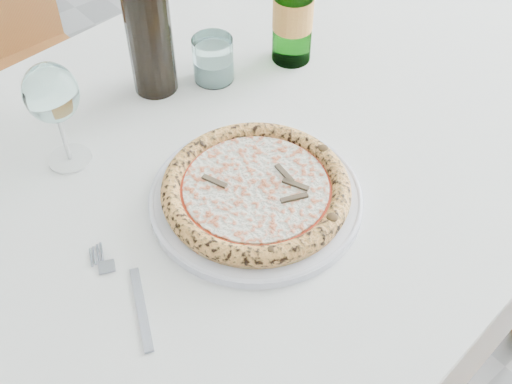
% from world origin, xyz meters
% --- Properties ---
extents(dining_table, '(1.61, 1.04, 0.76)m').
position_xyz_m(dining_table, '(-0.14, 0.22, 0.67)').
color(dining_table, brown).
rests_on(dining_table, floor).
extents(plate, '(0.31, 0.31, 0.02)m').
position_xyz_m(plate, '(-0.14, 0.12, 0.76)').
color(plate, white).
rests_on(plate, dining_table).
extents(pizza, '(0.27, 0.27, 0.03)m').
position_xyz_m(pizza, '(-0.14, 0.12, 0.78)').
color(pizza, tan).
rests_on(pizza, plate).
extents(fork, '(0.06, 0.18, 0.00)m').
position_xyz_m(fork, '(-0.37, 0.10, 0.76)').
color(fork, gray).
rests_on(fork, dining_table).
extents(wine_glass, '(0.08, 0.08, 0.18)m').
position_xyz_m(wine_glass, '(-0.31, 0.38, 0.88)').
color(wine_glass, silver).
rests_on(wine_glass, dining_table).
extents(tumbler, '(0.07, 0.07, 0.08)m').
position_xyz_m(tumbler, '(-0.01, 0.40, 0.79)').
color(tumbler, white).
rests_on(tumbler, dining_table).
extents(beer_bottle, '(0.07, 0.07, 0.28)m').
position_xyz_m(beer_bottle, '(0.14, 0.36, 0.87)').
color(beer_bottle, '#3A8A35').
rests_on(beer_bottle, dining_table).
extents(wine_bottle, '(0.08, 0.08, 0.31)m').
position_xyz_m(wine_bottle, '(-0.10, 0.45, 0.89)').
color(wine_bottle, black).
rests_on(wine_bottle, dining_table).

